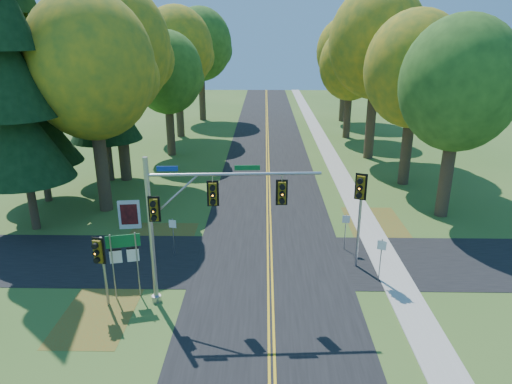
{
  "coord_description": "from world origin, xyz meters",
  "views": [
    {
      "loc": [
        -0.32,
        -19.83,
        11.5
      ],
      "look_at": [
        -0.78,
        3.98,
        3.2
      ],
      "focal_mm": 32.0,
      "sensor_mm": 36.0,
      "label": 1
    }
  ],
  "objects_px": {
    "traffic_mast": "(193,212)",
    "east_signal_pole": "(360,197)",
    "route_sign_cluster": "(124,253)",
    "info_kiosk": "(129,215)"
  },
  "relations": [
    {
      "from": "east_signal_pole",
      "to": "info_kiosk",
      "type": "distance_m",
      "value": 14.22
    },
    {
      "from": "east_signal_pole",
      "to": "info_kiosk",
      "type": "bearing_deg",
      "value": -175.57
    },
    {
      "from": "route_sign_cluster",
      "to": "info_kiosk",
      "type": "distance_m",
      "value": 8.18
    },
    {
      "from": "traffic_mast",
      "to": "east_signal_pole",
      "type": "xyz_separation_m",
      "value": [
        7.74,
        3.25,
        -0.46
      ]
    },
    {
      "from": "traffic_mast",
      "to": "route_sign_cluster",
      "type": "bearing_deg",
      "value": 171.7
    },
    {
      "from": "traffic_mast",
      "to": "east_signal_pole",
      "type": "relative_size",
      "value": 1.45
    },
    {
      "from": "traffic_mast",
      "to": "east_signal_pole",
      "type": "distance_m",
      "value": 8.41
    },
    {
      "from": "info_kiosk",
      "to": "east_signal_pole",
      "type": "bearing_deg",
      "value": -27.17
    },
    {
      "from": "east_signal_pole",
      "to": "info_kiosk",
      "type": "xyz_separation_m",
      "value": [
        -13.05,
        4.82,
        -2.97
      ]
    },
    {
      "from": "east_signal_pole",
      "to": "info_kiosk",
      "type": "height_order",
      "value": "east_signal_pole"
    }
  ]
}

